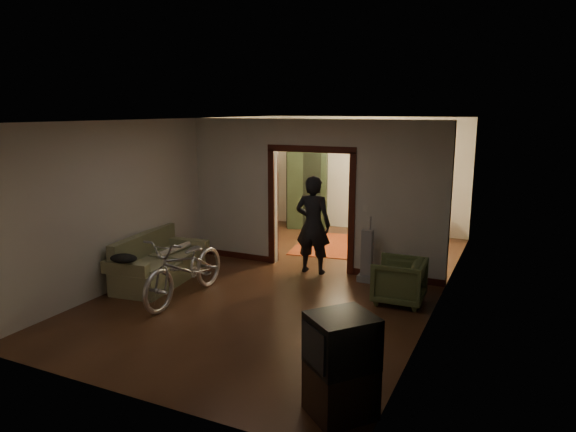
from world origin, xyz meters
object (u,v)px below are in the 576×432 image
Objects in this scene: sofa at (159,259)px; armchair at (399,281)px; bicycle at (186,267)px; person at (313,225)px; desk at (412,224)px; locker at (308,190)px.

sofa is 2.37× the size of armchair.
bicycle is 3.36m from armchair.
person reaches higher than desk.
locker reaches higher than bicycle.
bicycle is at bearing -69.12° from armchair.
sofa is 1.87× the size of desk.
desk is at bearing -112.02° from person.
bicycle is at bearing -34.43° from sofa.
person is at bearing -83.30° from locker.
sofa reaches higher than armchair.
desk reaches higher than armchair.
person is at bearing -108.51° from desk.
armchair is at bearing 151.98° from person.
locker reaches higher than desk.
bicycle reaches higher than armchair.
armchair is 2.06m from person.
armchair is (4.00, 0.82, -0.07)m from sofa.
sofa is 0.94× the size of locker.
person is 3.71m from locker.
armchair is 4.19m from desk.
armchair is at bearing 21.83° from bicycle.
person is at bearing 57.78° from bicycle.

